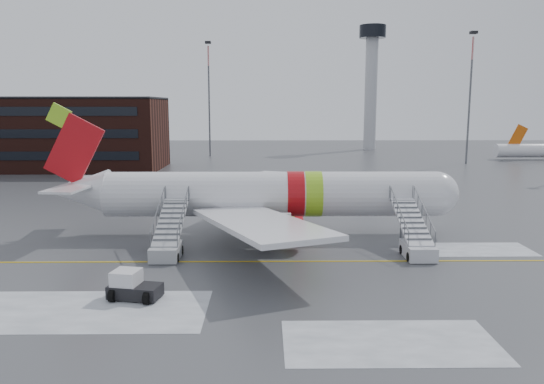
{
  "coord_description": "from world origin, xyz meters",
  "views": [
    {
      "loc": [
        4.22,
        -37.23,
        10.96
      ],
      "look_at": [
        4.69,
        5.12,
        4.0
      ],
      "focal_mm": 35.0,
      "sensor_mm": 36.0,
      "label": 1
    }
  ],
  "objects_px": {
    "airliner": "(261,195)",
    "pushback_tug": "(132,286)",
    "airstair_fwd": "(415,241)",
    "airstair_aft": "(168,242)"
  },
  "relations": [
    {
      "from": "airliner",
      "to": "pushback_tug",
      "type": "distance_m",
      "value": 17.09
    },
    {
      "from": "airstair_fwd",
      "to": "pushback_tug",
      "type": "bearing_deg",
      "value": -154.98
    },
    {
      "from": "pushback_tug",
      "to": "airstair_aft",
      "type": "bearing_deg",
      "value": 86.9
    },
    {
      "from": "airliner",
      "to": "pushback_tug",
      "type": "bearing_deg",
      "value": -115.28
    },
    {
      "from": "airstair_fwd",
      "to": "airstair_aft",
      "type": "xyz_separation_m",
      "value": [
        -18.22,
        0.0,
        0.0
      ]
    },
    {
      "from": "airliner",
      "to": "pushback_tug",
      "type": "xyz_separation_m",
      "value": [
        -7.21,
        -15.26,
        -2.69
      ]
    },
    {
      "from": "airstair_fwd",
      "to": "airstair_aft",
      "type": "distance_m",
      "value": 18.22
    },
    {
      "from": "airstair_fwd",
      "to": "airstair_aft",
      "type": "relative_size",
      "value": 1.0
    },
    {
      "from": "airstair_aft",
      "to": "pushback_tug",
      "type": "distance_m",
      "value": 8.74
    },
    {
      "from": "airstair_aft",
      "to": "airstair_fwd",
      "type": "bearing_deg",
      "value": 0.0
    }
  ]
}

